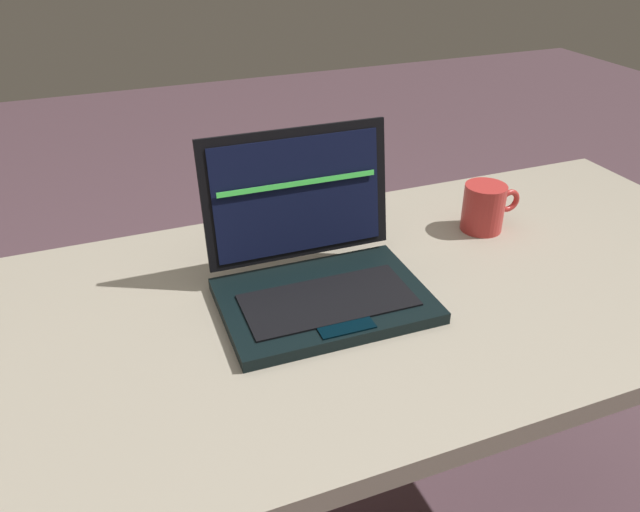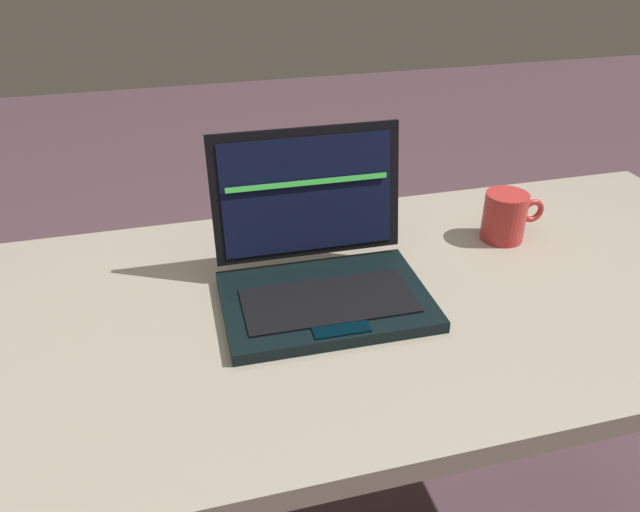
% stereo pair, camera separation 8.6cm
% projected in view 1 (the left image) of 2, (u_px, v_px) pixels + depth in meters
% --- Properties ---
extents(desk, '(1.59, 0.64, 0.70)m').
position_uv_depth(desk, '(317.00, 352.00, 0.97)').
color(desk, gray).
rests_on(desk, ground).
extents(laptop_front, '(0.31, 0.25, 0.23)m').
position_uv_depth(laptop_front, '(316.00, 267.00, 0.93)').
color(laptop_front, black).
rests_on(laptop_front, desk).
extents(coffee_mug, '(0.11, 0.07, 0.09)m').
position_uv_depth(coffee_mug, '(484.00, 207.00, 1.11)').
color(coffee_mug, '#B82F2C').
rests_on(coffee_mug, desk).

